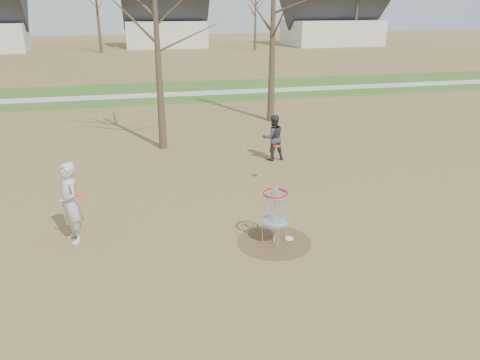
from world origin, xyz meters
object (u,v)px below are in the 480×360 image
(player_standing, at_px, (70,203))
(disc_grounded, at_px, (289,239))
(player_throwing, at_px, (273,138))
(disc_golf_basket, at_px, (275,208))

(player_standing, bearing_deg, disc_grounded, 51.33)
(player_standing, bearing_deg, player_throwing, 100.92)
(player_standing, distance_m, disc_golf_basket, 4.86)
(player_throwing, xyz_separation_m, disc_grounded, (-1.41, -6.06, -0.82))
(disc_golf_basket, bearing_deg, disc_grounded, 7.98)
(player_standing, xyz_separation_m, disc_golf_basket, (4.71, -1.20, -0.08))
(player_standing, bearing_deg, disc_golf_basket, 49.65)
(disc_grounded, height_order, disc_golf_basket, disc_golf_basket)
(player_standing, xyz_separation_m, disc_grounded, (5.11, -1.14, -0.97))
(disc_grounded, bearing_deg, disc_golf_basket, -172.02)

